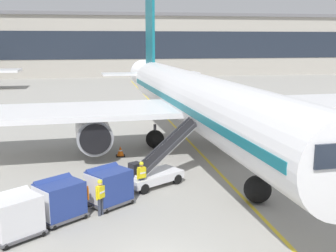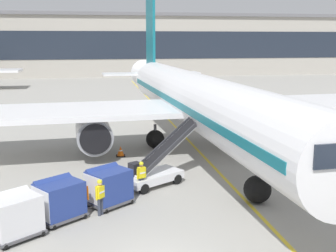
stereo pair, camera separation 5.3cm
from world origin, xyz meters
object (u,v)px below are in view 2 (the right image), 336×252
(parked_airplane, at_px, (196,101))
(baggage_cart_second, at_px, (59,199))
(baggage_cart_third, at_px, (14,215))
(belt_loader, at_px, (155,169))
(ground_crew_by_carts, at_px, (141,175))
(baggage_cart_lead, at_px, (108,185))
(safety_cone_wingtip, at_px, (117,168))
(ground_crew_by_loader, at_px, (100,195))
(ground_crew_marshaller, at_px, (84,195))
(safety_cone_engine_keepout, at_px, (121,151))

(parked_airplane, xyz_separation_m, baggage_cart_second, (-9.03, -11.24, -2.65))
(baggage_cart_third, bearing_deg, baggage_cart_second, 41.29)
(belt_loader, bearing_deg, baggage_cart_third, -140.85)
(baggage_cart_second, bearing_deg, ground_crew_by_carts, 33.80)
(baggage_cart_lead, bearing_deg, baggage_cart_second, -148.52)
(baggage_cart_lead, xyz_separation_m, safety_cone_wingtip, (0.68, 5.10, -0.69))
(baggage_cart_third, bearing_deg, baggage_cart_lead, 35.98)
(baggage_cart_second, bearing_deg, ground_crew_by_loader, 5.36)
(baggage_cart_lead, distance_m, ground_crew_marshaller, 1.62)
(baggage_cart_third, bearing_deg, safety_cone_engine_keepout, 66.40)
(baggage_cart_third, bearing_deg, ground_crew_by_carts, 36.16)
(belt_loader, xyz_separation_m, baggage_cart_second, (-4.98, -3.94, 0.07))
(ground_crew_by_carts, bearing_deg, ground_crew_marshaller, -140.35)
(baggage_cart_second, height_order, safety_cone_wingtip, baggage_cart_second)
(baggage_cart_third, height_order, safety_cone_engine_keepout, baggage_cart_third)
(baggage_cart_second, relative_size, ground_crew_marshaller, 1.53)
(ground_crew_by_loader, height_order, ground_crew_marshaller, same)
(safety_cone_wingtip, bearing_deg, baggage_cart_lead, -97.64)
(parked_airplane, distance_m, safety_cone_engine_keepout, 6.61)
(safety_cone_engine_keepout, bearing_deg, ground_crew_by_carts, -85.11)
(safety_cone_engine_keepout, bearing_deg, ground_crew_by_loader, -98.91)
(belt_loader, xyz_separation_m, ground_crew_marshaller, (-3.89, -3.69, 0.07))
(parked_airplane, xyz_separation_m, ground_crew_by_carts, (-4.98, -8.53, -2.65))
(ground_crew_marshaller, bearing_deg, ground_crew_by_carts, 39.65)
(parked_airplane, distance_m, safety_cone_wingtip, 8.42)
(belt_loader, height_order, baggage_cart_second, belt_loader)
(ground_crew_by_loader, bearing_deg, parked_airplane, 56.97)
(ground_crew_marshaller, relative_size, safety_cone_engine_keepout, 2.43)
(baggage_cart_second, height_order, ground_crew_marshaller, baggage_cart_second)
(parked_airplane, distance_m, ground_crew_by_carts, 10.23)
(baggage_cart_third, xyz_separation_m, ground_crew_by_loader, (3.53, 1.66, -0.00))
(baggage_cart_lead, xyz_separation_m, ground_crew_by_loader, (-0.42, -1.21, -0.00))
(ground_crew_by_loader, bearing_deg, ground_crew_marshaller, 173.61)
(safety_cone_wingtip, bearing_deg, ground_crew_by_loader, -99.90)
(ground_crew_by_loader, distance_m, ground_crew_marshaller, 0.76)
(baggage_cart_third, relative_size, safety_cone_wingtip, 4.19)
(baggage_cart_lead, height_order, ground_crew_by_carts, baggage_cart_lead)
(baggage_cart_second, bearing_deg, belt_loader, 38.39)
(ground_crew_marshaller, bearing_deg, belt_loader, 43.46)
(baggage_cart_second, height_order, baggage_cart_third, same)
(belt_loader, height_order, ground_crew_by_loader, belt_loader)
(baggage_cart_second, xyz_separation_m, ground_crew_marshaller, (1.09, 0.26, -0.00))
(baggage_cart_lead, height_order, safety_cone_wingtip, baggage_cart_lead)
(baggage_cart_second, relative_size, safety_cone_wingtip, 4.19)
(baggage_cart_second, bearing_deg, ground_crew_marshaller, 13.29)
(baggage_cart_lead, xyz_separation_m, safety_cone_engine_keepout, (1.15, 8.81, -0.65))
(ground_crew_marshaller, relative_size, safety_cone_wingtip, 2.74)
(baggage_cart_lead, distance_m, safety_cone_engine_keepout, 8.91)
(belt_loader, relative_size, baggage_cart_second, 1.87)
(baggage_cart_third, relative_size, ground_crew_by_carts, 1.53)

